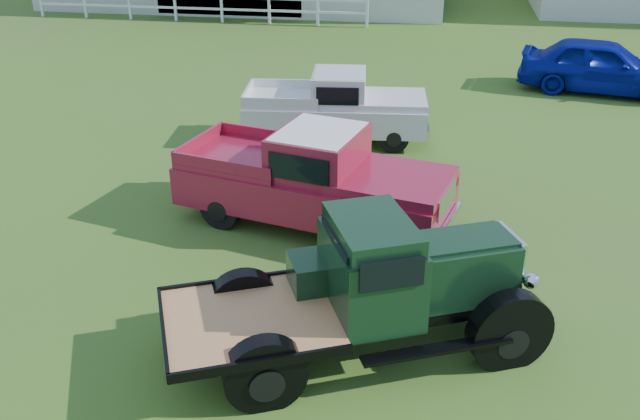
% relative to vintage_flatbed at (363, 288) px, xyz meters
% --- Properties ---
extents(ground, '(120.00, 120.00, 0.00)m').
position_rel_vintage_flatbed_xyz_m(ground, '(-1.12, 0.88, -0.99)').
color(ground, '#415A26').
extents(fence_rail, '(14.20, 0.16, 1.20)m').
position_rel_vintage_flatbed_xyz_m(fence_rail, '(-9.12, 20.88, -0.39)').
color(fence_rail, white).
rests_on(fence_rail, ground).
extents(vintage_flatbed, '(5.36, 3.84, 1.98)m').
position_rel_vintage_flatbed_xyz_m(vintage_flatbed, '(0.00, 0.00, 0.00)').
color(vintage_flatbed, '#14331C').
rests_on(vintage_flatbed, ground).
extents(red_pickup, '(5.40, 3.11, 1.85)m').
position_rel_vintage_flatbed_xyz_m(red_pickup, '(-1.29, 3.61, -0.06)').
color(red_pickup, maroon).
rests_on(red_pickup, ground).
extents(white_pickup, '(4.56, 2.11, 1.63)m').
position_rel_vintage_flatbed_xyz_m(white_pickup, '(-1.54, 8.04, -0.17)').
color(white_pickup, silver).
rests_on(white_pickup, ground).
extents(misc_car_blue, '(4.79, 2.66, 1.54)m').
position_rel_vintage_flatbed_xyz_m(misc_car_blue, '(5.41, 13.16, -0.22)').
color(misc_car_blue, '#08138C').
rests_on(misc_car_blue, ground).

